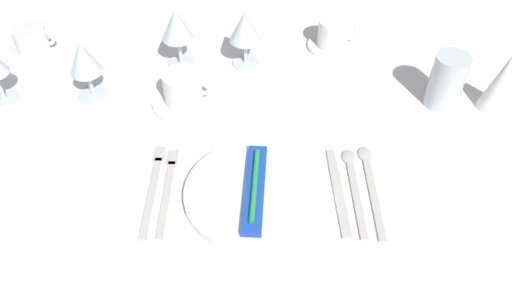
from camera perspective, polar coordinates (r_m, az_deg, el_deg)
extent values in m
plane|color=#4C3828|center=(1.72, -0.78, -15.46)|extent=(6.00, 6.00, 0.00)
cube|color=white|center=(1.15, -1.12, 2.57)|extent=(1.80, 1.10, 0.04)
cube|color=white|center=(1.66, -0.74, 12.70)|extent=(1.80, 0.01, 0.18)
cylinder|color=brown|center=(1.92, -25.37, 3.28)|extent=(0.07, 0.07, 0.70)
cylinder|color=brown|center=(1.90, 24.27, 3.21)|extent=(0.07, 0.07, 0.70)
cylinder|color=white|center=(0.97, -0.02, -5.47)|extent=(0.27, 0.27, 0.02)
cube|color=blue|center=(0.96, -0.02, -4.90)|extent=(0.05, 0.21, 0.01)
cylinder|color=green|center=(0.95, -0.02, -4.47)|extent=(0.02, 0.17, 0.01)
cube|color=beige|center=(0.99, -9.75, -5.87)|extent=(0.02, 0.18, 0.00)
cube|color=beige|center=(1.06, -9.02, -1.48)|extent=(0.02, 0.04, 0.00)
cube|color=beige|center=(1.00, -11.36, -5.65)|extent=(0.02, 0.20, 0.00)
cube|color=beige|center=(1.07, -10.43, -1.09)|extent=(0.02, 0.04, 0.00)
cube|color=beige|center=(0.98, 9.31, -6.01)|extent=(0.03, 0.18, 0.00)
cube|color=beige|center=(1.05, 8.48, -1.77)|extent=(0.02, 0.06, 0.00)
cube|color=beige|center=(0.99, 11.13, -5.89)|extent=(0.02, 0.19, 0.00)
ellipsoid|color=beige|center=(1.06, 10.29, -1.46)|extent=(0.03, 0.04, 0.01)
cube|color=beige|center=(1.00, 12.96, -5.74)|extent=(0.01, 0.20, 0.00)
ellipsoid|color=beige|center=(1.07, 12.01, -1.12)|extent=(0.03, 0.04, 0.01)
cylinder|color=white|center=(1.18, -7.74, 4.65)|extent=(0.14, 0.14, 0.01)
cylinder|color=white|center=(1.15, -7.93, 6.19)|extent=(0.08, 0.08, 0.07)
torus|color=white|center=(1.14, -5.84, 6.35)|extent=(0.05, 0.01, 0.05)
cylinder|color=white|center=(1.43, -22.97, 9.44)|extent=(0.14, 0.14, 0.01)
cylinder|color=white|center=(1.41, -23.37, 10.58)|extent=(0.08, 0.08, 0.06)
torus|color=white|center=(1.40, -21.90, 10.79)|extent=(0.04, 0.01, 0.04)
cylinder|color=white|center=(1.35, 8.46, 10.60)|extent=(0.12, 0.12, 0.01)
cylinder|color=white|center=(1.33, 8.64, 11.99)|extent=(0.08, 0.08, 0.07)
torus|color=white|center=(1.33, 10.31, 12.06)|extent=(0.05, 0.01, 0.05)
cylinder|color=silver|center=(1.29, -8.06, 8.79)|extent=(0.06, 0.06, 0.01)
cylinder|color=silver|center=(1.27, -8.23, 10.17)|extent=(0.01, 0.01, 0.07)
cone|color=silver|center=(1.23, -8.58, 12.92)|extent=(0.07, 0.07, 0.07)
cylinder|color=silver|center=(1.30, -25.75, 4.54)|extent=(0.06, 0.06, 0.01)
cylinder|color=silver|center=(1.28, -26.28, 5.83)|extent=(0.01, 0.01, 0.07)
cylinder|color=silver|center=(1.24, -17.28, 5.24)|extent=(0.07, 0.07, 0.01)
cylinder|color=silver|center=(1.22, -17.62, 6.46)|extent=(0.01, 0.01, 0.06)
cone|color=silver|center=(1.18, -18.35, 9.07)|extent=(0.07, 0.07, 0.08)
cylinder|color=silver|center=(1.28, -0.81, 8.89)|extent=(0.06, 0.06, 0.01)
cylinder|color=silver|center=(1.26, -0.82, 10.18)|extent=(0.01, 0.01, 0.06)
cone|color=silver|center=(1.22, -0.85, 12.85)|extent=(0.08, 0.08, 0.07)
cylinder|color=silver|center=(1.20, 20.38, 6.47)|extent=(0.07, 0.07, 0.12)
cone|color=white|center=(1.23, 25.58, 6.12)|extent=(0.07, 0.07, 0.14)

